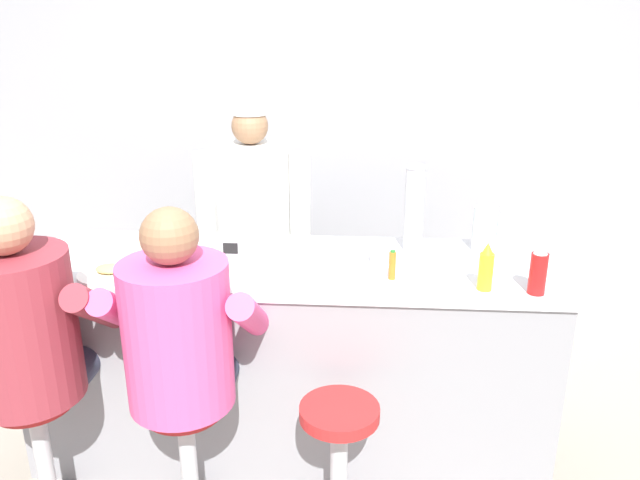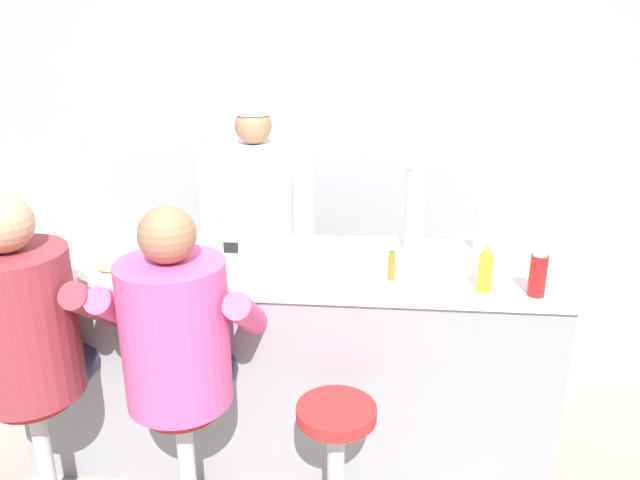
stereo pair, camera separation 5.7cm
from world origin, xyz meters
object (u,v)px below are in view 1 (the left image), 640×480
at_px(coffee_mug_white, 380,256).
at_px(diner_seated_pink, 181,340).
at_px(napkin_dispenser_chrome, 232,246).
at_px(hot_sauce_bottle_orange, 392,265).
at_px(water_pitcher_clear, 485,229).
at_px(diner_seated_maroon, 27,331).
at_px(cook_in_whites_near, 253,220).
at_px(ketchup_bottle_red, 538,269).
at_px(coffee_mug_tan, 139,244).
at_px(cereal_bowl, 305,260).
at_px(empty_stool_round, 339,451).
at_px(mustard_bottle_yellow, 486,268).
at_px(cup_stack_steel, 414,209).
at_px(breakfast_plate, 111,273).

relative_size(coffee_mug_white, diner_seated_pink, 0.09).
bearing_deg(napkin_dispenser_chrome, diner_seated_pink, -99.64).
height_order(hot_sauce_bottle_orange, water_pitcher_clear, water_pitcher_clear).
xyz_separation_m(diner_seated_maroon, cook_in_whites_near, (0.67, 1.32, 0.05)).
xyz_separation_m(ketchup_bottle_red, coffee_mug_tan, (-1.76, 0.36, -0.07)).
bearing_deg(cereal_bowl, water_pitcher_clear, 17.45).
height_order(water_pitcher_clear, empty_stool_round, water_pitcher_clear).
bearing_deg(empty_stool_round, coffee_mug_tan, 145.95).
height_order(hot_sauce_bottle_orange, diner_seated_maroon, diner_seated_maroon).
xyz_separation_m(ketchup_bottle_red, water_pitcher_clear, (-0.13, 0.49, 0.00)).
bearing_deg(mustard_bottle_yellow, cook_in_whites_near, 137.84).
distance_m(cereal_bowl, coffee_mug_white, 0.34).
height_order(coffee_mug_white, cook_in_whites_near, cook_in_whites_near).
xyz_separation_m(napkin_dispenser_chrome, empty_stool_round, (0.52, -0.59, -0.64)).
relative_size(coffee_mug_tan, cook_in_whites_near, 0.07).
distance_m(cup_stack_steel, cook_in_whites_near, 1.08).
xyz_separation_m(diner_seated_maroon, diner_seated_pink, (0.61, -0.00, -0.01)).
bearing_deg(napkin_dispenser_chrome, cup_stack_steel, 12.99).
xyz_separation_m(breakfast_plate, diner_seated_maroon, (-0.22, -0.32, -0.12)).
bearing_deg(diner_seated_maroon, cereal_bowl, 25.33).
xyz_separation_m(mustard_bottle_yellow, napkin_dispenser_chrome, (-1.10, 0.26, -0.03)).
distance_m(cup_stack_steel, empty_stool_round, 1.14).
bearing_deg(diner_seated_pink, empty_stool_round, -3.30).
bearing_deg(mustard_bottle_yellow, napkin_dispenser_chrome, 166.83).
xyz_separation_m(hot_sauce_bottle_orange, diner_seated_maroon, (-1.43, -0.38, -0.17)).
relative_size(water_pitcher_clear, cereal_bowl, 1.31).
bearing_deg(ketchup_bottle_red, cup_stack_steel, 134.47).
bearing_deg(breakfast_plate, hot_sauce_bottle_orange, 2.49).
distance_m(mustard_bottle_yellow, empty_stool_round, 0.94).
relative_size(coffee_mug_white, diner_seated_maroon, 0.09).
distance_m(water_pitcher_clear, coffee_mug_white, 0.55).
height_order(ketchup_bottle_red, diner_seated_pink, diner_seated_pink).
relative_size(ketchup_bottle_red, mustard_bottle_yellow, 1.11).
distance_m(coffee_mug_tan, diner_seated_maroon, 0.69).
bearing_deg(cup_stack_steel, cereal_bowl, -153.61).
distance_m(mustard_bottle_yellow, breakfast_plate, 1.58).
distance_m(hot_sauce_bottle_orange, cup_stack_steel, 0.41).
relative_size(water_pitcher_clear, breakfast_plate, 0.78).
xyz_separation_m(ketchup_bottle_red, diner_seated_maroon, (-2.01, -0.27, -0.21)).
relative_size(water_pitcher_clear, diner_seated_pink, 0.15).
xyz_separation_m(mustard_bottle_yellow, coffee_mug_white, (-0.42, 0.25, -0.05)).
relative_size(hot_sauce_bottle_orange, diner_seated_pink, 0.09).
relative_size(ketchup_bottle_red, cup_stack_steel, 0.55).
distance_m(napkin_dispenser_chrome, cook_in_whites_near, 0.78).
distance_m(cup_stack_steel, napkin_dispenser_chrome, 0.87).
relative_size(ketchup_bottle_red, diner_seated_maroon, 0.16).
xyz_separation_m(coffee_mug_tan, cup_stack_steel, (1.30, 0.11, 0.17)).
height_order(mustard_bottle_yellow, hot_sauce_bottle_orange, mustard_bottle_yellow).
bearing_deg(cereal_bowl, empty_stool_round, -71.41).
relative_size(mustard_bottle_yellow, breakfast_plate, 0.73).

